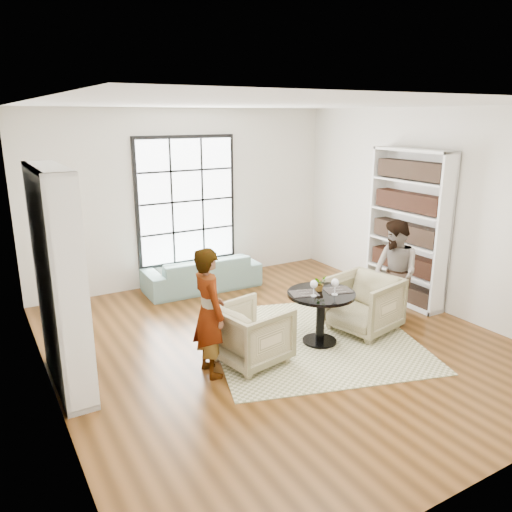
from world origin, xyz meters
TOP-DOWN VIEW (x-y plane):
  - ground at (0.00, 0.00)m, footprint 6.00×6.00m
  - room_shell at (0.00, 0.54)m, footprint 6.00×6.01m
  - rug at (0.45, -0.14)m, footprint 3.26×3.26m
  - pedestal_table at (0.46, -0.27)m, footprint 0.87×0.87m
  - sofa at (0.02, 2.45)m, footprint 1.98×0.82m
  - armchair_left at (-0.56, -0.27)m, footprint 0.93×0.91m
  - armchair_right at (1.22, -0.25)m, footprint 1.01×0.99m
  - person_left at (-1.11, -0.27)m, footprint 0.38×0.56m
  - person_right at (1.77, -0.25)m, footprint 0.70×0.82m
  - placemat_left at (0.25, -0.19)m, footprint 0.40×0.35m
  - placemat_right at (0.70, -0.32)m, footprint 0.40×0.35m
  - cutlery_left at (0.25, -0.19)m, footprint 0.20×0.25m
  - cutlery_right at (0.70, -0.32)m, footprint 0.20×0.25m
  - wine_glass_left at (0.30, -0.33)m, footprint 0.10×0.10m
  - wine_glass_right at (0.56, -0.43)m, footprint 0.10×0.10m
  - flower_centerpiece at (0.48, -0.20)m, footprint 0.22×0.20m

SIDE VIEW (x-z plane):
  - ground at x=0.00m, z-range 0.00..0.00m
  - rug at x=0.45m, z-range 0.00..0.01m
  - sofa at x=0.02m, z-range 0.00..0.57m
  - armchair_left at x=-0.56m, z-range 0.00..0.72m
  - armchair_right at x=1.22m, z-range 0.00..0.78m
  - pedestal_table at x=0.46m, z-range 0.16..0.86m
  - placemat_left at x=0.25m, z-range 0.70..0.71m
  - placemat_right at x=0.70m, z-range 0.70..0.71m
  - cutlery_left at x=0.25m, z-range 0.71..0.71m
  - cutlery_right at x=0.70m, z-range 0.71..0.71m
  - person_right at x=1.77m, z-range 0.00..1.49m
  - person_left at x=-1.11m, z-range 0.00..1.50m
  - flower_centerpiece at x=0.48m, z-range 0.70..0.90m
  - wine_glass_left at x=0.30m, z-range 0.74..0.96m
  - wine_glass_right at x=0.56m, z-range 0.75..0.96m
  - room_shell at x=0.00m, z-range -1.74..4.26m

